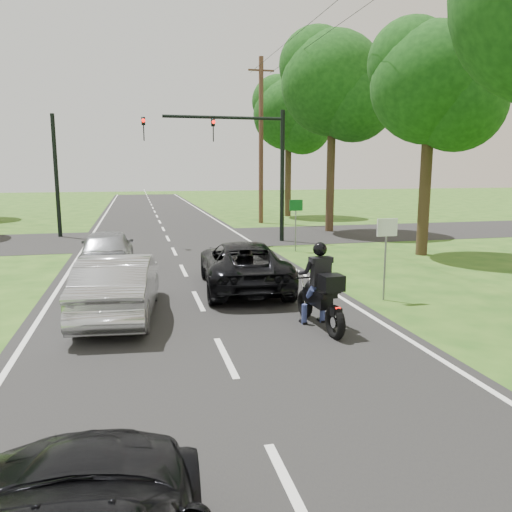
{
  "coord_description": "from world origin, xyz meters",
  "views": [
    {
      "loc": [
        -1.47,
        -8.44,
        3.36
      ],
      "look_at": [
        1.29,
        3.0,
        1.3
      ],
      "focal_mm": 35.0,
      "sensor_mm": 36.0,
      "label": 1
    }
  ],
  "objects_px": {
    "silver_sedan": "(119,285)",
    "traffic_signal": "(243,151)",
    "utility_pole_far": "(261,141)",
    "sign_white": "(386,239)",
    "motorcycle_rider": "(321,295)",
    "dark_suv": "(243,265)",
    "sign_green": "(296,213)",
    "silver_suv": "(107,250)"
  },
  "relations": [
    {
      "from": "silver_sedan",
      "to": "traffic_signal",
      "type": "relative_size",
      "value": 0.69
    },
    {
      "from": "utility_pole_far",
      "to": "sign_white",
      "type": "relative_size",
      "value": 4.71
    },
    {
      "from": "motorcycle_rider",
      "to": "sign_white",
      "type": "relative_size",
      "value": 1.03
    },
    {
      "from": "sign_white",
      "to": "motorcycle_rider",
      "type": "bearing_deg",
      "value": -143.54
    },
    {
      "from": "dark_suv",
      "to": "sign_green",
      "type": "xyz_separation_m",
      "value": [
        3.47,
        5.86,
        0.91
      ]
    },
    {
      "from": "silver_suv",
      "to": "utility_pole_far",
      "type": "xyz_separation_m",
      "value": [
        8.64,
        13.53,
        4.36
      ]
    },
    {
      "from": "sign_white",
      "to": "sign_green",
      "type": "bearing_deg",
      "value": 88.57
    },
    {
      "from": "sign_green",
      "to": "traffic_signal",
      "type": "bearing_deg",
      "value": 117.38
    },
    {
      "from": "silver_sedan",
      "to": "sign_green",
      "type": "height_order",
      "value": "sign_green"
    },
    {
      "from": "silver_suv",
      "to": "sign_white",
      "type": "xyz_separation_m",
      "value": [
        7.14,
        -5.49,
        0.87
      ]
    },
    {
      "from": "traffic_signal",
      "to": "sign_white",
      "type": "xyz_separation_m",
      "value": [
        1.36,
        -11.02,
        -2.54
      ]
    },
    {
      "from": "sign_white",
      "to": "sign_green",
      "type": "height_order",
      "value": "same"
    },
    {
      "from": "silver_suv",
      "to": "sign_green",
      "type": "bearing_deg",
      "value": -161.14
    },
    {
      "from": "motorcycle_rider",
      "to": "utility_pole_far",
      "type": "bearing_deg",
      "value": 74.67
    },
    {
      "from": "sign_white",
      "to": "utility_pole_far",
      "type": "bearing_deg",
      "value": 85.49
    },
    {
      "from": "utility_pole_far",
      "to": "silver_suv",
      "type": "bearing_deg",
      "value": -122.54
    },
    {
      "from": "silver_suv",
      "to": "traffic_signal",
      "type": "relative_size",
      "value": 0.66
    },
    {
      "from": "traffic_signal",
      "to": "sign_green",
      "type": "bearing_deg",
      "value": -62.62
    },
    {
      "from": "dark_suv",
      "to": "traffic_signal",
      "type": "relative_size",
      "value": 0.76
    },
    {
      "from": "silver_suv",
      "to": "sign_green",
      "type": "relative_size",
      "value": 1.98
    },
    {
      "from": "silver_suv",
      "to": "sign_white",
      "type": "height_order",
      "value": "sign_white"
    },
    {
      "from": "silver_suv",
      "to": "traffic_signal",
      "type": "xyz_separation_m",
      "value": [
        5.77,
        5.53,
        3.41
      ]
    },
    {
      "from": "silver_sedan",
      "to": "dark_suv",
      "type": "bearing_deg",
      "value": -142.71
    },
    {
      "from": "utility_pole_far",
      "to": "sign_green",
      "type": "bearing_deg",
      "value": -96.73
    },
    {
      "from": "silver_suv",
      "to": "sign_green",
      "type": "height_order",
      "value": "sign_green"
    },
    {
      "from": "silver_sedan",
      "to": "silver_suv",
      "type": "distance_m",
      "value": 5.41
    },
    {
      "from": "motorcycle_rider",
      "to": "utility_pole_far",
      "type": "relative_size",
      "value": 0.22
    },
    {
      "from": "sign_green",
      "to": "silver_suv",
      "type": "bearing_deg",
      "value": -161.09
    },
    {
      "from": "traffic_signal",
      "to": "motorcycle_rider",
      "type": "bearing_deg",
      "value": -94.79
    },
    {
      "from": "motorcycle_rider",
      "to": "sign_green",
      "type": "bearing_deg",
      "value": 70.32
    },
    {
      "from": "sign_white",
      "to": "sign_green",
      "type": "relative_size",
      "value": 1.0
    },
    {
      "from": "dark_suv",
      "to": "sign_green",
      "type": "distance_m",
      "value": 6.87
    },
    {
      "from": "motorcycle_rider",
      "to": "sign_white",
      "type": "distance_m",
      "value": 3.15
    },
    {
      "from": "silver_sedan",
      "to": "utility_pole_far",
      "type": "height_order",
      "value": "utility_pole_far"
    },
    {
      "from": "utility_pole_far",
      "to": "silver_sedan",
      "type": "bearing_deg",
      "value": -113.21
    },
    {
      "from": "utility_pole_far",
      "to": "sign_white",
      "type": "distance_m",
      "value": 19.39
    },
    {
      "from": "silver_sedan",
      "to": "utility_pole_far",
      "type": "distance_m",
      "value": 21.04
    },
    {
      "from": "dark_suv",
      "to": "utility_pole_far",
      "type": "distance_m",
      "value": 18.08
    },
    {
      "from": "traffic_signal",
      "to": "sign_green",
      "type": "xyz_separation_m",
      "value": [
        1.56,
        -3.02,
        -2.54
      ]
    },
    {
      "from": "traffic_signal",
      "to": "sign_green",
      "type": "distance_m",
      "value": 4.24
    },
    {
      "from": "silver_suv",
      "to": "motorcycle_rider",
      "type": "bearing_deg",
      "value": 122.76
    },
    {
      "from": "traffic_signal",
      "to": "utility_pole_far",
      "type": "bearing_deg",
      "value": 70.32
    }
  ]
}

